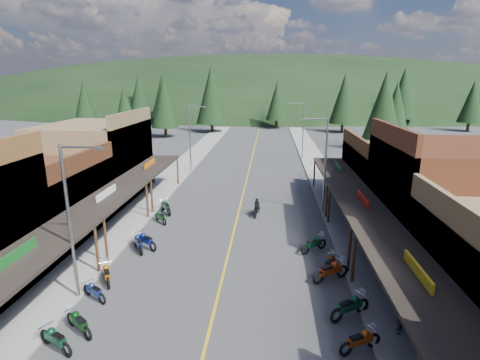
% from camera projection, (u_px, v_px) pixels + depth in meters
% --- Properties ---
extents(ground, '(220.00, 220.00, 0.00)m').
position_uv_depth(ground, '(229.00, 252.00, 24.46)').
color(ground, '#38383A').
rests_on(ground, ground).
extents(centerline, '(0.15, 90.00, 0.01)m').
position_uv_depth(centerline, '(247.00, 176.00, 43.72)').
color(centerline, gold).
rests_on(centerline, ground).
extents(sidewalk_west, '(3.40, 94.00, 0.15)m').
position_uv_depth(sidewalk_west, '(174.00, 174.00, 44.38)').
color(sidewalk_west, gray).
rests_on(sidewalk_west, ground).
extents(sidewalk_east, '(3.40, 94.00, 0.15)m').
position_uv_depth(sidewalk_east, '(323.00, 177.00, 43.03)').
color(sidewalk_east, gray).
rests_on(sidewalk_east, ground).
extents(shop_west_2, '(10.90, 9.00, 6.20)m').
position_uv_depth(shop_west_2, '(38.00, 202.00, 26.51)').
color(shop_west_2, '#3F2111').
rests_on(shop_west_2, ground).
extents(shop_west_3, '(10.90, 10.20, 8.20)m').
position_uv_depth(shop_west_3, '(97.00, 160.00, 35.51)').
color(shop_west_3, brown).
rests_on(shop_west_3, ground).
extents(shop_east_2, '(10.90, 9.00, 8.20)m').
position_uv_depth(shop_east_2, '(443.00, 198.00, 24.12)').
color(shop_east_2, '#562B19').
rests_on(shop_east_2, ground).
extents(shop_east_3, '(10.90, 10.20, 6.20)m').
position_uv_depth(shop_east_3, '(394.00, 176.00, 33.63)').
color(shop_east_3, '#4C2D16').
rests_on(shop_east_3, ground).
extents(streetlight_0, '(2.16, 0.18, 8.00)m').
position_uv_depth(streetlight_0, '(72.00, 217.00, 18.07)').
color(streetlight_0, gray).
rests_on(streetlight_0, ground).
extents(streetlight_1, '(2.16, 0.18, 8.00)m').
position_uv_depth(streetlight_1, '(191.00, 135.00, 45.04)').
color(streetlight_1, gray).
rests_on(streetlight_1, ground).
extents(streetlight_2, '(2.16, 0.18, 8.00)m').
position_uv_depth(streetlight_2, '(324.00, 162.00, 30.48)').
color(streetlight_2, gray).
rests_on(streetlight_2, ground).
extents(streetlight_3, '(2.16, 0.18, 8.00)m').
position_uv_depth(streetlight_3, '(302.00, 128.00, 51.67)').
color(streetlight_3, gray).
rests_on(streetlight_3, ground).
extents(ridge_hill, '(310.00, 140.00, 60.00)m').
position_uv_depth(ridge_hill, '(264.00, 108.00, 154.50)').
color(ridge_hill, black).
rests_on(ridge_hill, ground).
extents(pine_0, '(5.04, 5.04, 11.00)m').
position_uv_depth(pine_0, '(85.00, 100.00, 85.61)').
color(pine_0, black).
rests_on(pine_0, ground).
extents(pine_1, '(5.88, 5.88, 12.50)m').
position_uv_depth(pine_1, '(163.00, 96.00, 91.89)').
color(pine_1, black).
rests_on(pine_1, ground).
extents(pine_2, '(6.72, 6.72, 14.00)m').
position_uv_depth(pine_2, '(211.00, 95.00, 79.05)').
color(pine_2, black).
rests_on(pine_2, ground).
extents(pine_3, '(5.04, 5.04, 11.00)m').
position_uv_depth(pine_3, '(277.00, 100.00, 86.06)').
color(pine_3, black).
rests_on(pine_3, ground).
extents(pine_4, '(5.88, 5.88, 12.50)m').
position_uv_depth(pine_4, '(344.00, 98.00, 79.00)').
color(pine_4, black).
rests_on(pine_4, ground).
extents(pine_5, '(6.72, 6.72, 14.00)m').
position_uv_depth(pine_5, '(403.00, 93.00, 89.13)').
color(pine_5, black).
rests_on(pine_5, ground).
extents(pine_6, '(5.04, 5.04, 11.00)m').
position_uv_depth(pine_6, '(472.00, 102.00, 80.88)').
color(pine_6, black).
rests_on(pine_6, ground).
extents(pine_7, '(5.88, 5.88, 12.50)m').
position_uv_depth(pine_7, '(139.00, 95.00, 98.29)').
color(pine_7, black).
rests_on(pine_7, ground).
extents(pine_8, '(4.48, 4.48, 10.00)m').
position_uv_depth(pine_8, '(125.00, 110.00, 63.16)').
color(pine_8, black).
rests_on(pine_8, ground).
extents(pine_9, '(4.93, 4.93, 10.80)m').
position_uv_depth(pine_9, '(396.00, 107.00, 64.31)').
color(pine_9, black).
rests_on(pine_9, ground).
extents(pine_10, '(5.38, 5.38, 11.60)m').
position_uv_depth(pine_10, '(164.00, 102.00, 72.27)').
color(pine_10, black).
rests_on(pine_10, ground).
extents(pine_11, '(5.82, 5.82, 12.40)m').
position_uv_depth(pine_11, '(384.00, 105.00, 57.67)').
color(pine_11, black).
rests_on(pine_11, ground).
extents(bike_west_3, '(2.14, 1.56, 1.18)m').
position_uv_depth(bike_west_3, '(55.00, 338.00, 15.40)').
color(bike_west_3, '#0C3F27').
rests_on(bike_west_3, ground).
extents(bike_west_4, '(2.07, 1.78, 1.18)m').
position_uv_depth(bike_west_4, '(78.00, 321.00, 16.46)').
color(bike_west_4, '#0B3A11').
rests_on(bike_west_4, ground).
extents(bike_west_5, '(1.90, 1.53, 1.06)m').
position_uv_depth(bike_west_5, '(94.00, 290.00, 19.00)').
color(bike_west_5, navy).
rests_on(bike_west_5, ground).
extents(bike_west_6, '(1.57, 2.10, 1.16)m').
position_uv_depth(bike_west_6, '(107.00, 273.00, 20.63)').
color(bike_west_6, '#AC620C').
rests_on(bike_west_6, ground).
extents(bike_west_7, '(1.72, 2.21, 1.23)m').
position_uv_depth(bike_west_7, '(138.00, 242.00, 24.49)').
color(bike_west_7, navy).
rests_on(bike_west_7, ground).
extents(bike_west_8, '(2.19, 1.89, 1.25)m').
position_uv_depth(bike_west_8, '(146.00, 240.00, 24.86)').
color(bike_west_8, navy).
rests_on(bike_west_8, ground).
extents(bike_west_9, '(1.69, 1.84, 1.07)m').
position_uv_depth(bike_west_9, '(161.00, 216.00, 29.34)').
color(bike_west_9, '#0B3A12').
rests_on(bike_west_9, ground).
extents(bike_west_10, '(1.88, 2.30, 1.29)m').
position_uv_depth(bike_west_10, '(166.00, 206.00, 31.42)').
color(bike_west_10, '#0B3925').
rests_on(bike_west_10, ground).
extents(bike_east_4, '(2.06, 1.47, 1.13)m').
position_uv_depth(bike_east_4, '(360.00, 340.00, 15.34)').
color(bike_east_4, '#C24B0D').
rests_on(bike_east_4, ground).
extents(bike_east_5, '(2.33, 1.88, 1.30)m').
position_uv_depth(bike_east_5, '(350.00, 305.00, 17.52)').
color(bike_east_5, '#0E472A').
rests_on(bike_east_5, ground).
extents(bike_east_6, '(2.40, 1.84, 1.33)m').
position_uv_depth(bike_east_6, '(331.00, 270.00, 20.79)').
color(bike_east_6, '#B5340C').
rests_on(bike_east_6, ground).
extents(bike_east_7, '(1.44, 1.95, 1.07)m').
position_uv_depth(bike_east_7, '(329.00, 263.00, 21.90)').
color(bike_east_7, maroon).
rests_on(bike_east_7, ground).
extents(bike_east_8, '(2.10, 1.90, 1.22)m').
position_uv_depth(bike_east_8, '(314.00, 243.00, 24.37)').
color(bike_east_8, '#0B371D').
rests_on(bike_east_8, ground).
extents(rider_on_bike, '(0.97, 2.13, 1.56)m').
position_uv_depth(rider_on_bike, '(257.00, 208.00, 30.91)').
color(rider_on_bike, black).
rests_on(rider_on_bike, ground).
extents(pedestrian_east_a, '(0.49, 0.64, 1.57)m').
position_uv_depth(pedestrian_east_a, '(400.00, 317.00, 16.23)').
color(pedestrian_east_a, black).
rests_on(pedestrian_east_a, sidewalk_east).
extents(pedestrian_east_b, '(0.99, 0.88, 1.77)m').
position_uv_depth(pedestrian_east_b, '(327.00, 183.00, 37.22)').
color(pedestrian_east_b, brown).
rests_on(pedestrian_east_b, sidewalk_east).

